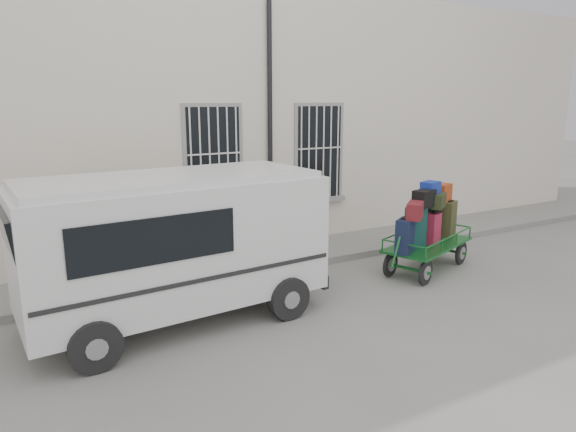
{
  "coord_description": "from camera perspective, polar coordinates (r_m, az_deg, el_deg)",
  "views": [
    {
      "loc": [
        -4.44,
        -7.46,
        3.49
      ],
      "look_at": [
        0.33,
        1.0,
        1.29
      ],
      "focal_mm": 32.0,
      "sensor_mm": 36.0,
      "label": 1
    }
  ],
  "objects": [
    {
      "name": "building",
      "position": [
        13.71,
        -10.67,
        10.5
      ],
      "size": [
        24.0,
        5.15,
        6.0
      ],
      "color": "beige",
      "rests_on": "ground"
    },
    {
      "name": "ground",
      "position": [
        9.36,
        1.25,
        -9.13
      ],
      "size": [
        80.0,
        80.0,
        0.0
      ],
      "primitive_type": "plane",
      "color": "slate",
      "rests_on": "ground"
    },
    {
      "name": "luggage_cart",
      "position": [
        10.98,
        15.27,
        -1.05
      ],
      "size": [
        2.63,
        1.7,
        1.86
      ],
      "rotation": [
        0.0,
        0.0,
        0.35
      ],
      "color": "black",
      "rests_on": "ground"
    },
    {
      "name": "sidewalk",
      "position": [
        11.17,
        -4.53,
        -5.08
      ],
      "size": [
        24.0,
        1.7,
        0.15
      ],
      "primitive_type": "cube",
      "color": "slate",
      "rests_on": "ground"
    },
    {
      "name": "van",
      "position": [
        8.26,
        -12.55,
        -2.5
      ],
      "size": [
        4.84,
        2.41,
        2.37
      ],
      "rotation": [
        0.0,
        0.0,
        0.07
      ],
      "color": "silver",
      "rests_on": "ground"
    }
  ]
}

